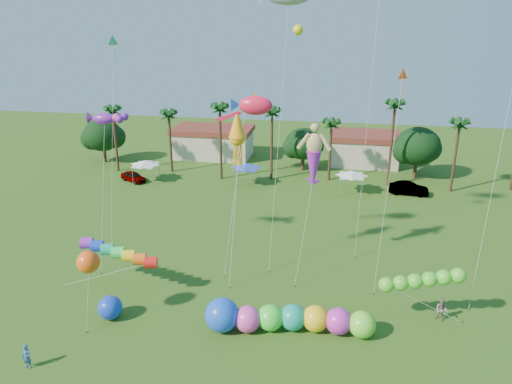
% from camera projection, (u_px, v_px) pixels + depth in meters
% --- Properties ---
extents(ground, '(160.00, 160.00, 0.00)m').
position_uv_depth(ground, '(230.00, 370.00, 33.01)').
color(ground, '#285116').
rests_on(ground, ground).
extents(tree_line, '(69.46, 8.91, 11.00)m').
position_uv_depth(tree_line, '(321.00, 145.00, 71.70)').
color(tree_line, '#3A2819').
rests_on(tree_line, ground).
extents(buildings_row, '(35.00, 7.00, 4.00)m').
position_uv_depth(buildings_row, '(280.00, 147.00, 79.11)').
color(buildings_row, beige).
rests_on(buildings_row, ground).
extents(tent_row, '(31.00, 4.00, 0.60)m').
position_uv_depth(tent_row, '(245.00, 167.00, 66.67)').
color(tent_row, white).
rests_on(tent_row, ground).
extents(car_a, '(4.42, 3.51, 1.41)m').
position_uv_depth(car_a, '(133.00, 177.00, 69.32)').
color(car_a, '#4C4C54').
rests_on(car_a, ground).
extents(car_b, '(5.11, 2.23, 1.63)m').
position_uv_depth(car_b, '(409.00, 189.00, 64.30)').
color(car_b, '#4C4C54').
rests_on(car_b, ground).
extents(spectator_a, '(0.69, 0.49, 1.77)m').
position_uv_depth(spectator_a, '(27.00, 357.00, 32.96)').
color(spectator_a, '#2D559E').
rests_on(spectator_a, ground).
extents(spectator_b, '(1.14, 1.05, 1.88)m').
position_uv_depth(spectator_b, '(441.00, 310.00, 38.01)').
color(spectator_b, gray).
rests_on(spectator_b, ground).
extents(caterpillar_inflatable, '(12.61, 3.55, 2.56)m').
position_uv_depth(caterpillar_inflatable, '(283.00, 318.00, 36.73)').
color(caterpillar_inflatable, '#FF43B7').
rests_on(caterpillar_inflatable, ground).
extents(blue_ball, '(1.88, 1.88, 1.88)m').
position_uv_depth(blue_ball, '(110.00, 308.00, 38.32)').
color(blue_ball, blue).
rests_on(blue_ball, ground).
extents(rainbow_tube, '(10.23, 1.33, 3.58)m').
position_uv_depth(rainbow_tube, '(130.00, 261.00, 40.95)').
color(rainbow_tube, red).
rests_on(rainbow_tube, ground).
extents(green_worm, '(9.17, 2.27, 3.84)m').
position_uv_depth(green_worm, '(386.00, 285.00, 37.24)').
color(green_worm, '#52D52F').
rests_on(green_worm, ground).
extents(orange_ball_kite, '(2.17, 2.53, 6.00)m').
position_uv_depth(orange_ball_kite, '(88.00, 262.00, 36.38)').
color(orange_ball_kite, '#FF5914').
rests_on(orange_ball_kite, ground).
extents(merman_kite, '(2.67, 5.61, 12.95)m').
position_uv_depth(merman_kite, '(314.00, 159.00, 43.44)').
color(merman_kite, tan).
rests_on(merman_kite, ground).
extents(fish_kite, '(4.80, 6.64, 15.47)m').
position_uv_depth(fish_kite, '(255.00, 105.00, 44.16)').
color(fish_kite, '#FF1C44').
rests_on(fish_kite, ground).
extents(squid_kite, '(1.93, 4.94, 14.37)m').
position_uv_depth(squid_kite, '(237.00, 138.00, 42.22)').
color(squid_kite, '#FBA014').
rests_on(squid_kite, ground).
extents(lobster_kite, '(3.68, 5.06, 14.12)m').
position_uv_depth(lobster_kite, '(104.00, 119.00, 44.28)').
color(lobster_kite, purple).
rests_on(lobster_kite, ground).
extents(delta_kite_red, '(1.69, 4.77, 18.14)m').
position_uv_depth(delta_kite_red, '(402.00, 80.00, 39.68)').
color(delta_kite_red, '#F1581A').
rests_on(delta_kite_red, ground).
extents(delta_kite_green, '(1.04, 4.27, 20.37)m').
position_uv_depth(delta_kite_green, '(113.00, 46.00, 45.04)').
color(delta_kite_green, '#2EC76D').
rests_on(delta_kite_green, ground).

